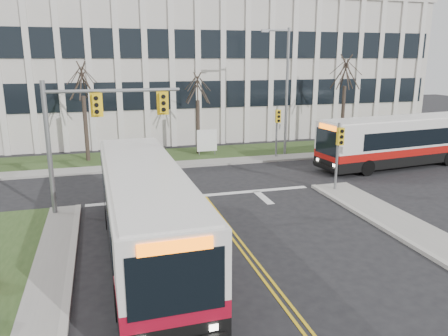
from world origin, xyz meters
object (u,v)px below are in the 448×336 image
at_px(streetlight, 285,85).
at_px(bus_cross, 402,142).
at_px(directory_sign, 207,141).
at_px(bus_main, 145,214).

relative_size(streetlight, bus_cross, 0.75).
height_order(directory_sign, bus_main, bus_main).
relative_size(directory_sign, bus_cross, 0.16).
bearing_deg(streetlight, bus_main, -128.88).
distance_m(bus_main, bus_cross, 20.35).
height_order(streetlight, bus_main, streetlight).
distance_m(streetlight, directory_sign, 6.96).
height_order(directory_sign, bus_cross, bus_cross).
bearing_deg(streetlight, directory_sign, 166.77).
bearing_deg(bus_main, directory_sign, 67.76).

